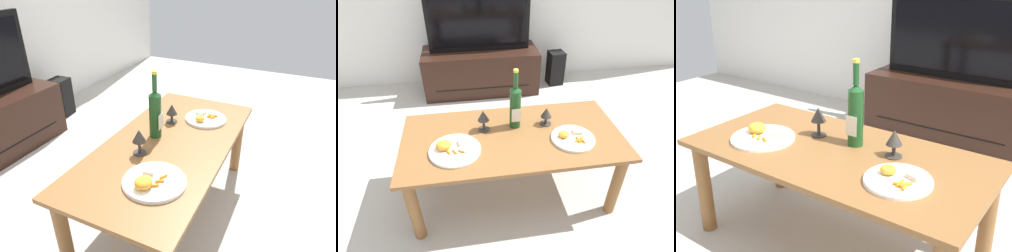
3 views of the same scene
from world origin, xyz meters
The scene contains 10 objects.
ground_plane centered at (0.00, 0.00, 0.00)m, with size 6.40×6.40×0.00m, color #B7B2A8.
dining_table centered at (0.00, 0.00, 0.41)m, with size 1.36×0.66×0.50m.
tv_stand centered at (-0.07, 1.57, 0.23)m, with size 1.23×0.50×0.47m.
tv_screen centered at (-0.07, 1.57, 0.78)m, with size 1.05×0.05×0.62m.
floor_speaker centered at (0.80, 1.60, 0.19)m, with size 0.17×0.17×0.39m, color black.
wine_bottle centered at (0.03, 0.10, 0.65)m, with size 0.07×0.07×0.39m.
goblet_left centered at (-0.17, 0.09, 0.60)m, with size 0.07×0.07×0.14m.
goblet_right centered at (0.23, 0.09, 0.58)m, with size 0.07×0.07×0.12m.
dinner_plate_left centered at (-0.36, -0.09, 0.51)m, with size 0.30×0.30×0.06m.
dinner_plate_right centered at (0.35, -0.09, 0.51)m, with size 0.27×0.27×0.05m.
Camera 2 is at (-0.26, -1.37, 1.57)m, focal length 30.32 mm.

